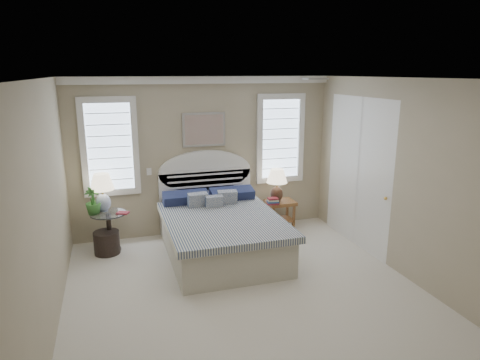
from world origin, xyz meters
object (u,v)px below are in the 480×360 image
side_table_left (109,228)px  nightstand_right (280,209)px  floor_pot (107,243)px  lamp_left (102,188)px  lamp_right (277,182)px  bed (220,229)px

side_table_left → nightstand_right: size_ratio=1.19×
floor_pot → lamp_left: (-0.01, 0.22, 0.83)m
side_table_left → lamp_right: (2.88, 0.11, 0.51)m
nightstand_right → floor_pot: size_ratio=1.34×
bed → floor_pot: bed is taller
side_table_left → floor_pot: size_ratio=1.60×
bed → lamp_right: size_ratio=3.83×
nightstand_right → floor_pot: 3.02m
side_table_left → floor_pot: 0.24m
floor_pot → lamp_right: lamp_right is taller
bed → side_table_left: bed is taller
floor_pot → lamp_left: size_ratio=0.64×
floor_pot → lamp_right: bearing=4.1°
lamp_left → nightstand_right: bearing=-0.3°
side_table_left → floor_pot: (-0.05, -0.10, -0.21)m
floor_pot → lamp_left: bearing=91.7°
side_table_left → floor_pot: side_table_left is taller
bed → floor_pot: bearing=163.9°
bed → lamp_right: 1.50m
bed → lamp_left: size_ratio=3.69×
nightstand_right → lamp_right: (-0.07, 0.01, 0.51)m
side_table_left → nightstand_right: side_table_left is taller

